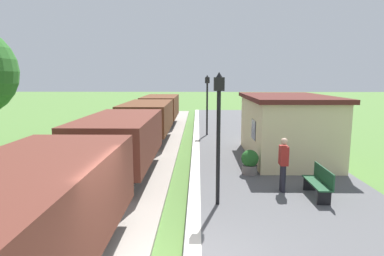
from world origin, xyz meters
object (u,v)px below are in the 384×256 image
Objects in this scene: person_waiting at (283,162)px; bench_near_hut at (319,182)px; potted_planter at (250,162)px; lamp_post_near at (219,115)px; freight_train at (137,129)px; station_hut at (286,126)px; lamp_post_far at (207,94)px.

bench_near_hut is at bearing 154.08° from person_waiting.
person_waiting is at bearing -67.83° from potted_planter.
freight_train is at bearing 118.74° from lamp_post_near.
person_waiting is 2.02m from potted_planter.
station_hut is 5.01m from bench_near_hut.
lamp_post_near is (3.46, -6.31, 1.41)m from freight_train.
lamp_post_near and lamp_post_far have the same top height.
person_waiting reaches higher than bench_near_hut.
station_hut is 3.39× the size of person_waiting.
person_waiting reaches higher than potted_planter.
station_hut reaches higher than freight_train.
potted_planter is at bearing -80.67° from lamp_post_far.
potted_planter is 8.65m from lamp_post_far.
lamp_post_far is (-3.06, 10.60, 2.08)m from bench_near_hut.
freight_train is 5.95m from potted_planter.
bench_near_hut is (6.53, -5.73, -0.68)m from freight_train.
bench_near_hut is at bearing -73.88° from lamp_post_far.
lamp_post_near is (-1.36, -2.90, 2.08)m from potted_planter.
potted_planter is (-1.97, -2.60, -0.93)m from station_hut.
potted_planter is 0.25× the size of lamp_post_near.
potted_planter is (-0.74, 1.82, -0.46)m from person_waiting.
person_waiting is 0.46× the size of lamp_post_near.
station_hut is (6.80, -0.81, 0.26)m from freight_train.
person_waiting is (5.57, -5.23, -0.21)m from freight_train.
potted_planter is at bearing -127.21° from station_hut.
lamp_post_far is at bearing -76.90° from person_waiting.
lamp_post_near is 1.00× the size of lamp_post_far.
lamp_post_near is at bearing -121.24° from station_hut.
freight_train is 4.48× the size of station_hut.
bench_near_hut is 11.23m from lamp_post_far.
lamp_post_near is (-3.06, -0.58, 2.08)m from bench_near_hut.
bench_near_hut is at bearing -53.68° from potted_planter.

